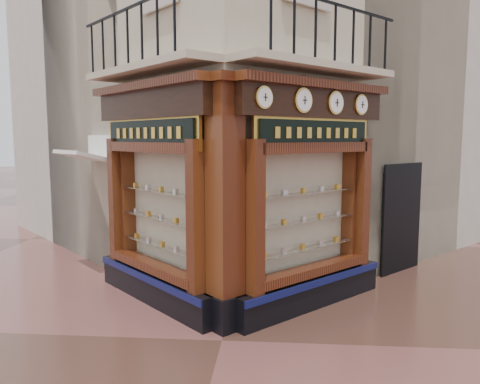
# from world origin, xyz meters

# --- Properties ---
(ground) EXTENTS (80.00, 80.00, 0.00)m
(ground) POSITION_xyz_m (0.00, 0.00, 0.00)
(ground) COLOR #482B21
(ground) RESTS_ON ground
(main_building) EXTENTS (11.31, 11.31, 12.00)m
(main_building) POSITION_xyz_m (0.00, 6.16, 6.00)
(main_building) COLOR #C4B399
(main_building) RESTS_ON ground
(neighbour_left) EXTENTS (11.31, 11.31, 11.00)m
(neighbour_left) POSITION_xyz_m (-2.47, 8.63, 5.50)
(neighbour_left) COLOR beige
(neighbour_left) RESTS_ON ground
(neighbour_right) EXTENTS (11.31, 11.31, 11.00)m
(neighbour_right) POSITION_xyz_m (2.47, 8.63, 5.50)
(neighbour_right) COLOR beige
(neighbour_right) RESTS_ON ground
(shopfront_left) EXTENTS (2.86, 2.86, 3.98)m
(shopfront_left) POSITION_xyz_m (-1.41, 1.57, 1.98)
(shopfront_left) COLOR black
(shopfront_left) RESTS_ON ground
(shopfront_right) EXTENTS (2.86, 2.86, 3.98)m
(shopfront_right) POSITION_xyz_m (1.41, 1.57, 1.98)
(shopfront_right) COLOR black
(shopfront_right) RESTS_ON ground
(corner_pilaster) EXTENTS (0.85, 0.85, 3.98)m
(corner_pilaster) POSITION_xyz_m (0.00, 0.50, 1.95)
(corner_pilaster) COLOR black
(corner_pilaster) RESTS_ON ground
(balcony) EXTENTS (5.94, 2.97, 1.03)m
(balcony) POSITION_xyz_m (0.00, 1.49, 4.22)
(balcony) COLOR #C4B399
(balcony) RESTS_ON ground
(clock_a) EXTENTS (0.28, 0.28, 0.34)m
(clock_a) POSITION_xyz_m (0.59, 0.49, 3.62)
(clock_a) COLOR gold
(clock_a) RESTS_ON ground
(clock_b) EXTENTS (0.32, 0.32, 0.41)m
(clock_b) POSITION_xyz_m (1.21, 1.11, 3.62)
(clock_b) COLOR gold
(clock_b) RESTS_ON ground
(clock_c) EXTENTS (0.32, 0.32, 0.40)m
(clock_c) POSITION_xyz_m (1.80, 1.70, 3.62)
(clock_c) COLOR gold
(clock_c) RESTS_ON ground
(clock_d) EXTENTS (0.30, 0.30, 0.37)m
(clock_d) POSITION_xyz_m (2.33, 2.23, 3.62)
(clock_d) COLOR gold
(clock_d) RESTS_ON ground
(awning) EXTENTS (1.56, 1.56, 0.27)m
(awning) POSITION_xyz_m (-3.39, 3.19, 0.00)
(awning) COLOR white
(awning) RESTS_ON ground
(signboard_left) EXTENTS (2.21, 2.21, 0.59)m
(signboard_left) POSITION_xyz_m (-1.46, 1.51, 3.10)
(signboard_left) COLOR gold
(signboard_left) RESTS_ON ground
(signboard_right) EXTENTS (2.09, 2.09, 0.56)m
(signboard_right) POSITION_xyz_m (1.46, 1.51, 3.10)
(signboard_right) COLOR gold
(signboard_right) RESTS_ON ground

